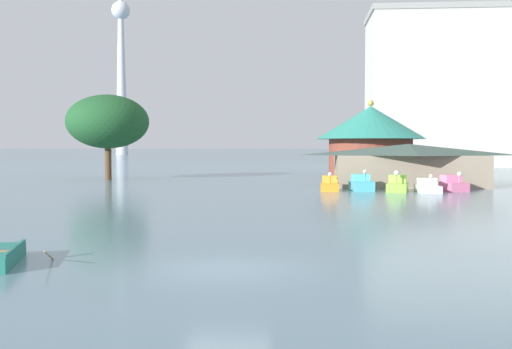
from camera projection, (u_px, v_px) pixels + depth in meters
name	position (u px, v px, depth m)	size (l,w,h in m)	color
ground_plane	(227.00, 269.00, 17.42)	(2000.00, 2000.00, 0.00)	slate
pedal_boat_orange	(330.00, 185.00, 48.29)	(1.58, 2.83, 1.56)	orange
pedal_boat_cyan	(361.00, 184.00, 48.35)	(1.90, 2.96, 1.76)	#4CB7CC
pedal_boat_lime	(397.00, 185.00, 47.18)	(2.07, 2.78, 1.74)	#8CCC3F
pedal_boat_white	(428.00, 187.00, 46.78)	(1.73, 2.97, 1.48)	white
pedal_boat_pink	(452.00, 185.00, 47.71)	(2.24, 2.71, 1.61)	pink
boathouse	(408.00, 164.00, 53.71)	(13.90, 7.77, 3.81)	gray
green_roof_pavilion	(371.00, 137.00, 70.95)	(12.86, 12.86, 9.06)	brown
shoreline_tree_tall_left	(108.00, 122.00, 64.19)	(8.82, 8.82, 9.14)	brown
background_building_block	(450.00, 89.00, 106.86)	(29.13, 14.62, 27.61)	beige
distant_broadcast_tower	(121.00, 27.00, 269.27)	(8.27, 8.27, 142.37)	silver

